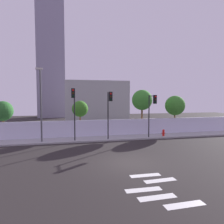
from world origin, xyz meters
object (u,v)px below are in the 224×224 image
at_px(traffic_light_center, 74,103).
at_px(roadside_tree_rightmost, 175,106).
at_px(street_lamp_curbside, 41,99).
at_px(traffic_light_right, 152,107).
at_px(traffic_light_left, 109,105).
at_px(roadside_tree_midright, 142,100).
at_px(roadside_tree_midleft, 80,109).
at_px(roadside_tree_leftmost, 3,111).
at_px(fire_hydrant, 163,132).

relative_size(traffic_light_center, roadside_tree_rightmost, 1.10).
relative_size(traffic_light_center, street_lamp_curbside, 0.74).
bearing_deg(traffic_light_center, street_lamp_curbside, 170.71).
bearing_deg(street_lamp_curbside, traffic_light_right, -2.83).
relative_size(traffic_light_left, roadside_tree_midright, 0.90).
height_order(street_lamp_curbside, roadside_tree_midleft, street_lamp_curbside).
distance_m(traffic_light_left, roadside_tree_rightmost, 9.96).
height_order(traffic_light_right, roadside_tree_midleft, traffic_light_right).
distance_m(traffic_light_center, street_lamp_curbside, 3.16).
height_order(traffic_light_center, roadside_tree_rightmost, traffic_light_center).
bearing_deg(traffic_light_center, roadside_tree_leftmost, 155.15).
bearing_deg(roadside_tree_midright, street_lamp_curbside, -166.02).
bearing_deg(roadside_tree_midleft, roadside_tree_midright, 0.00).
bearing_deg(fire_hydrant, roadside_tree_leftmost, 171.40).
distance_m(traffic_light_left, fire_hydrant, 7.23).
bearing_deg(traffic_light_left, street_lamp_curbside, 173.39).
xyz_separation_m(traffic_light_right, roadside_tree_leftmost, (-15.34, 3.39, -0.47)).
xyz_separation_m(traffic_light_center, traffic_light_right, (8.12, -0.05, -0.40)).
relative_size(traffic_light_center, roadside_tree_midleft, 1.26).
xyz_separation_m(traffic_light_center, roadside_tree_leftmost, (-7.22, 3.35, -0.87)).
height_order(fire_hydrant, roadside_tree_midright, roadside_tree_midright).
height_order(traffic_light_left, roadside_tree_midleft, traffic_light_left).
height_order(street_lamp_curbside, roadside_tree_midright, street_lamp_curbside).
height_order(street_lamp_curbside, fire_hydrant, street_lamp_curbside).
relative_size(street_lamp_curbside, roadside_tree_midright, 1.29).
xyz_separation_m(traffic_light_left, fire_hydrant, (6.43, 1.01, -3.16)).
height_order(traffic_light_left, street_lamp_curbside, street_lamp_curbside).
distance_m(traffic_light_center, roadside_tree_leftmost, 8.01).
bearing_deg(roadside_tree_rightmost, roadside_tree_midright, 180.00).
bearing_deg(roadside_tree_midright, traffic_light_left, -143.42).
xyz_separation_m(traffic_light_left, traffic_light_right, (4.66, 0.21, -0.22)).
distance_m(traffic_light_right, fire_hydrant, 3.52).
relative_size(traffic_light_left, street_lamp_curbside, 0.70).
distance_m(street_lamp_curbside, roadside_tree_leftmost, 5.16).
bearing_deg(roadside_tree_leftmost, roadside_tree_midleft, -0.00).
bearing_deg(roadside_tree_leftmost, roadside_tree_rightmost, 0.00).
relative_size(roadside_tree_leftmost, roadside_tree_midleft, 1.00).
relative_size(traffic_light_center, roadside_tree_midright, 0.96).
distance_m(fire_hydrant, roadside_tree_leftmost, 17.48).
relative_size(traffic_light_left, traffic_light_center, 0.94).
distance_m(street_lamp_curbside, roadside_tree_midright, 11.75).
xyz_separation_m(traffic_light_center, street_lamp_curbside, (-3.10, 0.51, 0.39)).
distance_m(roadside_tree_midright, roadside_tree_rightmost, 4.49).
bearing_deg(roadside_tree_midleft, traffic_light_right, -24.92).
relative_size(traffic_light_center, roadside_tree_leftmost, 1.26).
bearing_deg(roadside_tree_rightmost, traffic_light_left, -158.81).
xyz_separation_m(traffic_light_right, street_lamp_curbside, (-11.22, 0.55, 0.79)).
distance_m(roadside_tree_leftmost, roadside_tree_rightmost, 19.97).
height_order(traffic_light_left, roadside_tree_rightmost, traffic_light_left).
relative_size(traffic_light_right, roadside_tree_midright, 0.85).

